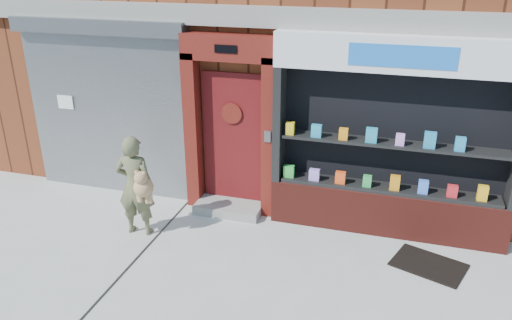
% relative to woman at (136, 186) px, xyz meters
% --- Properties ---
extents(ground, '(80.00, 80.00, 0.00)m').
position_rel_woman_xyz_m(ground, '(1.85, -0.68, -0.80)').
color(ground, '#9E9E99').
rests_on(ground, ground).
extents(shutter_bay, '(3.10, 0.30, 3.04)m').
position_rel_woman_xyz_m(shutter_bay, '(-1.15, 1.24, 0.92)').
color(shutter_bay, gray).
rests_on(shutter_bay, ground).
extents(red_door_bay, '(1.52, 0.58, 2.90)m').
position_rel_woman_xyz_m(red_door_bay, '(1.10, 1.18, 0.66)').
color(red_door_bay, '#50120D').
rests_on(red_door_bay, ground).
extents(pharmacy_bay, '(3.50, 0.41, 3.00)m').
position_rel_woman_xyz_m(pharmacy_bay, '(3.59, 1.13, 0.58)').
color(pharmacy_bay, '#5E1D16').
rests_on(pharmacy_bay, ground).
extents(woman, '(0.65, 0.47, 1.58)m').
position_rel_woman_xyz_m(woman, '(0.00, 0.00, 0.00)').
color(woman, '#5B5D3D').
rests_on(woman, ground).
extents(doormat, '(1.10, 0.94, 0.02)m').
position_rel_woman_xyz_m(doormat, '(4.26, 0.33, -0.79)').
color(doormat, black).
rests_on(doormat, ground).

